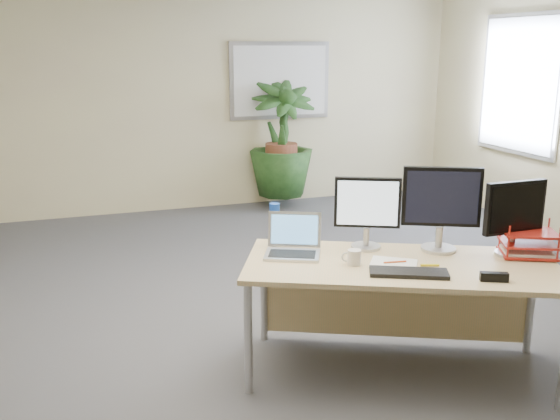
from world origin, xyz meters
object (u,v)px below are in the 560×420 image
object	(u,v)px
desk	(399,280)
laptop	(293,244)
monitor_right	(441,203)
floor_plant	(281,148)
monitor_left	(367,208)

from	to	relation	value
desk	laptop	distance (m)	0.69
monitor_right	laptop	world-z (taller)	monitor_right
floor_plant	monitor_left	size ratio (longest dim) A/B	3.25
monitor_left	monitor_right	bearing A→B (deg)	-24.93
monitor_left	monitor_right	size ratio (longest dim) A/B	0.86
floor_plant	desk	bearing A→B (deg)	-98.75
monitor_left	monitor_right	xyz separation A→B (m)	(0.41, -0.19, 0.04)
monitor_left	laptop	size ratio (longest dim) A/B	1.08
floor_plant	laptop	size ratio (longest dim) A/B	3.51
desk	floor_plant	distance (m)	4.12
desk	laptop	xyz separation A→B (m)	(-0.59, 0.29, 0.21)
laptop	monitor_right	bearing A→B (deg)	-15.47
floor_plant	monitor_right	world-z (taller)	floor_plant
monitor_left	laptop	distance (m)	0.52
desk	monitor_right	xyz separation A→B (m)	(0.30, 0.05, 0.46)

